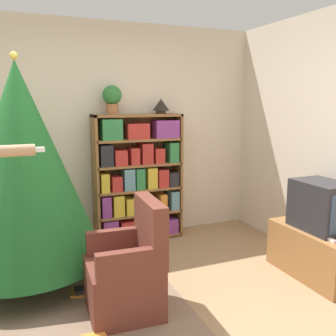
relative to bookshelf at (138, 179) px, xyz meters
The scene contains 12 objects.
ground_plane 2.08m from the bookshelf, 105.63° to the right, with size 14.00×14.00×0.00m, color #9E7A56.
wall_back 0.78m from the bookshelf, 157.16° to the left, with size 8.00×0.10×2.60m.
area_rug 2.13m from the bookshelf, 126.20° to the right, with size 2.17×1.79×0.01m.
bookshelf is the anchor object (origin of this frame).
tv_stand 2.14m from the bookshelf, 51.06° to the right, with size 0.51×0.91×0.47m.
television 2.08m from the bookshelf, 51.10° to the right, with size 0.39×0.53×0.47m.
game_remote 2.23m from the bookshelf, 58.60° to the right, with size 0.04×0.12×0.02m.
christmas_tree 1.52m from the bookshelf, 152.61° to the right, with size 1.42×1.42×2.10m.
armchair 1.68m from the bookshelf, 110.85° to the right, with size 0.60×0.59×0.92m.
potted_plant 1.01m from the bookshelf, behind, with size 0.22×0.22×0.33m.
table_lamp 0.93m from the bookshelf, ahead, with size 0.20×0.20×0.18m.
book_pile_near_tree 1.59m from the bookshelf, 128.39° to the right, with size 0.23×0.20×0.06m.
Camera 1 is at (-0.84, -2.37, 1.68)m, focal length 40.00 mm.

